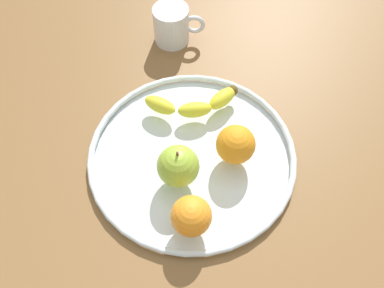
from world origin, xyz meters
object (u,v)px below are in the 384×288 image
Objects in this scene: fruit_bowl at (192,155)px; banana at (194,104)px; ambient_mug at (172,25)px; apple at (178,166)px; orange_front_left at (236,143)px; orange_back_right at (191,216)px.

banana is at bearing 91.65° from fruit_bowl.
banana is 1.69× the size of ambient_mug.
apple is 11.39cm from orange_front_left.
apple is at bearing 107.69° from orange_back_right.
banana is (-0.30, 10.40, 2.43)cm from fruit_bowl.
apple reaches higher than orange_back_right.
orange_front_left reaches higher than fruit_bowl.
fruit_bowl is at bearing -99.63° from banana.
ambient_mug is at bearing 94.76° from banana.
banana is 24.58cm from orange_back_right.
apple reaches higher than ambient_mug.
orange_back_right is (2.85, -8.93, -0.34)cm from apple.
orange_back_right is at bearing -116.19° from orange_front_left.
orange_back_right is (1.05, -24.49, 1.88)cm from banana.
fruit_bowl is 9.05cm from orange_front_left.
orange_front_left reaches higher than ambient_mug.
orange_front_left is at bearing -62.16° from banana.
ambient_mug is at bearing 101.44° from fruit_bowl.
orange_front_left is at bearing -65.47° from ambient_mug.
orange_back_right is at bearing -81.12° from ambient_mug.
fruit_bowl is 14.75cm from orange_back_right.
orange_back_right is (-7.11, -14.45, -0.17)cm from orange_front_left.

